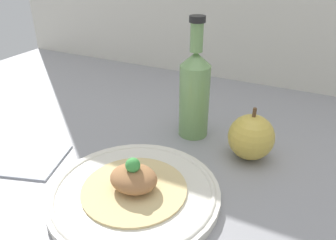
{
  "coord_description": "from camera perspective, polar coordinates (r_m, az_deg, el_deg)",
  "views": [
    {
      "loc": [
        15.45,
        -42.43,
        36.26
      ],
      "look_at": [
        -7.55,
        4.25,
        8.8
      ],
      "focal_mm": 35.0,
      "sensor_mm": 36.0,
      "label": 1
    }
  ],
  "objects": [
    {
      "name": "apple",
      "position": [
        0.64,
        14.27,
        -2.88
      ],
      "size": [
        8.81,
        8.81,
        10.5
      ],
      "color": "gold",
      "rests_on": "ground_plane"
    },
    {
      "name": "napkin",
      "position": [
        0.69,
        -23.54,
        -6.12
      ],
      "size": [
        16.68,
        15.06,
        0.8
      ],
      "color": "#B7BCC6",
      "rests_on": "ground_plane"
    },
    {
      "name": "ground_plane",
      "position": [
        0.59,
        4.86,
        -12.58
      ],
      "size": [
        180.0,
        110.0,
        4.0
      ],
      "primitive_type": "cube",
      "color": "gray"
    },
    {
      "name": "plated_food",
      "position": [
        0.54,
        -5.97,
        -10.64
      ],
      "size": [
        17.18,
        17.18,
        6.06
      ],
      "color": "#D6BC7F",
      "rests_on": "plate"
    },
    {
      "name": "plate",
      "position": [
        0.55,
        -5.86,
        -12.41
      ],
      "size": [
        27.97,
        27.97,
        1.76
      ],
      "color": "silver",
      "rests_on": "ground_plane"
    },
    {
      "name": "cider_bottle",
      "position": [
        0.68,
        4.64,
        4.96
      ],
      "size": [
        6.31,
        6.31,
        25.15
      ],
      "color": "#729E5B",
      "rests_on": "ground_plane"
    }
  ]
}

